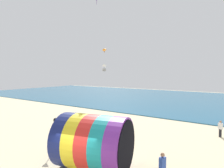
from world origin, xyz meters
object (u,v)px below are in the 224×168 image
at_px(kite_white_box, 104,68).
at_px(beach_flag, 57,122).
at_px(bystander_near_water, 220,129).
at_px(kite_handler, 162,168).
at_px(giant_inflatable_tube, 94,142).
at_px(kite_orange_parafoil, 104,50).

xyz_separation_m(kite_white_box, beach_flag, (2.42, -9.25, -4.33)).
height_order(kite_white_box, beach_flag, kite_white_box).
distance_m(kite_white_box, bystander_near_water, 13.74).
bearing_deg(kite_white_box, kite_handler, -40.32).
bearing_deg(beach_flag, kite_handler, 0.75).
bearing_deg(kite_white_box, giant_inflatable_tube, -56.11).
relative_size(giant_inflatable_tube, kite_white_box, 5.73).
height_order(kite_handler, kite_orange_parafoil, kite_orange_parafoil).
bearing_deg(kite_handler, kite_white_box, 139.68).
xyz_separation_m(kite_orange_parafoil, beach_flag, (0.68, -6.96, -6.16)).
bearing_deg(beach_flag, giant_inflatable_tube, -9.88).
bearing_deg(beach_flag, kite_orange_parafoil, 95.55).
relative_size(giant_inflatable_tube, kite_orange_parafoil, 5.79).
distance_m(kite_white_box, kite_orange_parafoil, 3.41).
distance_m(bystander_near_water, beach_flag, 14.68).
bearing_deg(bystander_near_water, giant_inflatable_tube, -116.33).
xyz_separation_m(kite_white_box, bystander_near_water, (12.38, 1.43, -5.78)).
xyz_separation_m(giant_inflatable_tube, beach_flag, (-4.30, 0.75, 0.52)).
distance_m(kite_orange_parafoil, bystander_near_water, 13.60).
xyz_separation_m(kite_orange_parafoil, bystander_near_water, (10.64, 3.72, -7.61)).
height_order(bystander_near_water, beach_flag, beach_flag).
relative_size(giant_inflatable_tube, bystander_near_water, 3.22).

